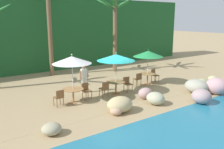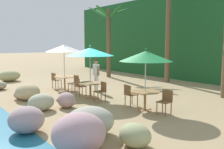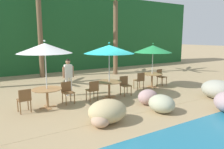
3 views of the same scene
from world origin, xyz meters
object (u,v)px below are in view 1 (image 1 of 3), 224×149
Objects in this scene: umbrella_white at (72,60)px; umbrella_teal at (116,58)px; dining_table_teal at (116,84)px; chair_white_inland at (59,97)px; chair_teal_seaward at (127,83)px; dining_table_green at (148,75)px; umbrella_green at (148,54)px; dining_table_white at (73,91)px; chair_white_seaward at (86,90)px; palm_tree_second at (49,18)px; chair_green_inland at (138,78)px; waiter_in_white at (84,76)px; chair_teal_inland at (105,88)px; chair_green_seaward at (154,74)px; palm_tree_third at (115,22)px.

umbrella_teal is at bearing -1.46° from umbrella_white.
umbrella_white is at bearing 178.54° from dining_table_teal.
umbrella_teal reaches higher than chair_white_inland.
chair_teal_seaward is 2.19m from dining_table_green.
umbrella_green is at bearing 10.15° from dining_table_teal.
dining_table_white and dining_table_teal have the same top height.
palm_tree_second is at bearing 84.44° from chair_white_seaward.
dining_table_green is at bearing 4.68° from umbrella_white.
palm_tree_second reaches higher than dining_table_white.
umbrella_teal is (2.70, -0.07, -0.11)m from umbrella_white.
umbrella_green is at bearing 3.86° from chair_white_seaward.
chair_green_inland is at bearing -178.38° from umbrella_green.
dining_table_white is at bearing -174.78° from chair_green_inland.
umbrella_teal is (1.85, -0.21, 1.63)m from chair_white_seaward.
chair_white_inland is 1.00× the size of chair_teal_seaward.
chair_white_seaward is 1.00× the size of chair_teal_seaward.
palm_tree_second is (-3.35, 6.18, 3.80)m from chair_green_inland.
dining_table_teal is at bearing -41.86° from waiter_in_white.
chair_white_seaward is 1.24m from waiter_in_white.
chair_teal_inland is 3.04m from chair_green_inland.
umbrella_white is at bearing 90.00° from dining_table_white.
chair_green_inland reaches higher than dining_table_teal.
dining_table_white is 0.45× the size of umbrella_teal.
chair_white_inland is (-0.84, -0.16, -0.10)m from dining_table_white.
waiter_in_white is at bearing 170.64° from umbrella_green.
chair_green_inland is at bearing -172.40° from chair_green_seaward.
chair_green_inland is at bearing 4.34° from chair_white_seaward.
dining_table_teal is 3.03m from dining_table_green.
palm_tree_second is (-1.22, 6.69, 3.70)m from dining_table_teal.
chair_teal_seaward is (3.55, -0.05, -1.74)m from umbrella_white.
chair_white_inland is 3.89m from umbrella_teal.
chair_white_seaward is at bearing -137.96° from palm_tree_third.
dining_table_green is 4.46m from waiter_in_white.
umbrella_green is at bearing -9.36° from waiter_in_white.
chair_white_inland is 6.72m from umbrella_green.
dining_table_white is 4.84m from chair_green_inland.
chair_green_inland is at bearing 11.45° from chair_teal_inland.
waiter_in_white reaches higher than chair_teal_seaward.
umbrella_green reaches higher than dining_table_white.
umbrella_teal is at bearing -122.01° from dining_table_teal.
chair_teal_inland is at bearing -176.28° from chair_teal_seaward.
palm_tree_third is at bearing 37.69° from waiter_in_white.
palm_tree_third is at bearing 38.74° from umbrella_white.
palm_tree_third is at bearing 42.04° from chair_white_seaward.
dining_table_teal is at bearing -166.53° from chair_green_inland.
chair_teal_seaward is (0.85, 0.02, -1.63)m from umbrella_teal.
chair_white_seaward is 3.99m from chair_green_inland.
chair_green_seaward reaches higher than dining_table_white.
chair_teal_inland is at bearing -16.69° from chair_white_seaward.
chair_teal_inland is (-0.85, -0.09, -1.63)m from umbrella_teal.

